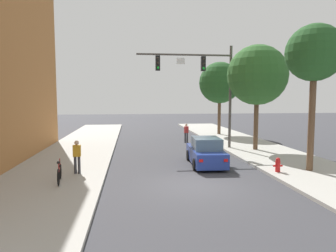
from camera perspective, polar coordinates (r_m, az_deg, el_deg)
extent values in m
plane|color=#38383D|center=(13.63, 5.01, -11.15)|extent=(120.00, 120.00, 0.00)
cube|color=#A8A59E|center=(13.84, -22.88, -10.97)|extent=(5.00, 60.00, 0.15)
cube|color=#A8A59E|center=(16.22, 28.37, -8.81)|extent=(5.00, 60.00, 0.15)
cylinder|color=#514C47|center=(23.03, 11.62, 5.31)|extent=(0.20, 0.20, 7.50)
cylinder|color=#514C47|center=(22.39, 3.13, 13.24)|extent=(6.92, 0.14, 0.14)
cube|color=black|center=(22.59, 6.65, 11.55)|extent=(0.32, 0.28, 1.05)
sphere|color=#2D2823|center=(22.49, 6.75, 12.42)|extent=(0.18, 0.18, 0.18)
sphere|color=#2D2823|center=(22.45, 6.74, 11.58)|extent=(0.18, 0.18, 0.18)
sphere|color=green|center=(22.41, 6.73, 10.75)|extent=(0.18, 0.18, 0.18)
cube|color=black|center=(22.05, -1.94, 11.73)|extent=(0.32, 0.28, 1.05)
sphere|color=#2D2823|center=(21.95, -1.91, 12.63)|extent=(0.18, 0.18, 0.18)
sphere|color=#2D2823|center=(21.91, -1.91, 11.78)|extent=(0.18, 0.18, 0.18)
sphere|color=green|center=(21.87, -1.91, 10.92)|extent=(0.18, 0.18, 0.18)
cube|color=white|center=(22.26, 2.42, 12.12)|extent=(0.60, 0.03, 0.44)
cube|color=navy|center=(17.70, 7.08, -5.46)|extent=(1.93, 4.29, 0.80)
cube|color=slate|center=(17.44, 7.20, -3.23)|extent=(1.61, 2.08, 0.64)
cylinder|color=black|center=(18.88, 3.90, -5.50)|extent=(0.26, 0.65, 0.64)
cylinder|color=black|center=(19.16, 8.71, -5.39)|extent=(0.26, 0.65, 0.64)
cylinder|color=black|center=(16.36, 5.14, -7.19)|extent=(0.26, 0.65, 0.64)
cylinder|color=black|center=(16.68, 10.67, -7.02)|extent=(0.26, 0.65, 0.64)
cube|color=red|center=(15.52, 6.25, -6.53)|extent=(0.20, 0.05, 0.14)
cube|color=red|center=(15.79, 10.83, -6.39)|extent=(0.20, 0.05, 0.14)
cylinder|color=#333338|center=(15.64, -17.04, -7.03)|extent=(0.14, 0.14, 0.85)
cylinder|color=#333338|center=(15.61, -16.38, -7.04)|extent=(0.14, 0.14, 0.85)
cube|color=orange|center=(15.50, -16.78, -4.49)|extent=(0.36, 0.22, 0.56)
sphere|color=tan|center=(15.43, -16.82, -3.02)|extent=(0.22, 0.22, 0.22)
cylinder|color=#333338|center=(26.24, 3.26, -2.22)|extent=(0.14, 0.14, 0.85)
cylinder|color=#333338|center=(26.27, 3.65, -2.21)|extent=(0.14, 0.14, 0.85)
cube|color=#B72D2D|center=(26.17, 3.47, -0.68)|extent=(0.36, 0.22, 0.56)
sphere|color=beige|center=(26.13, 3.47, 0.19)|extent=(0.22, 0.22, 0.22)
torus|color=black|center=(14.82, -19.60, -8.05)|extent=(0.16, 0.72, 0.72)
torus|color=black|center=(13.80, -19.92, -9.04)|extent=(0.16, 0.72, 0.72)
cylinder|color=maroon|center=(14.26, -19.78, -7.67)|extent=(0.19, 0.94, 0.05)
cylinder|color=maroon|center=(13.96, -19.88, -7.19)|extent=(0.04, 0.04, 0.35)
cylinder|color=maroon|center=(14.63, -19.68, -6.54)|extent=(0.04, 0.04, 0.40)
cube|color=black|center=(13.93, -19.91, -6.46)|extent=(0.15, 0.25, 0.06)
cylinder|color=red|center=(16.32, 19.95, -7.15)|extent=(0.24, 0.24, 0.55)
sphere|color=red|center=(16.25, 19.99, -6.00)|extent=(0.22, 0.22, 0.22)
cylinder|color=red|center=(16.23, 19.38, -7.10)|extent=(0.12, 0.09, 0.09)
cylinder|color=red|center=(16.39, 20.52, -7.01)|extent=(0.12, 0.09, 0.09)
cylinder|color=brown|center=(16.99, 25.38, 0.53)|extent=(0.32, 0.32, 4.88)
sphere|color=#235123|center=(17.09, 25.85, 12.31)|extent=(2.83, 2.83, 2.83)
cylinder|color=brown|center=(22.63, 16.22, 0.43)|extent=(0.32, 0.32, 3.73)
sphere|color=#2D6028|center=(22.61, 16.44, 9.18)|extent=(4.24, 4.24, 4.24)
cylinder|color=brown|center=(31.51, 9.61, 1.84)|extent=(0.32, 0.32, 3.68)
sphere|color=#235123|center=(31.50, 9.71, 8.04)|extent=(4.18, 4.18, 4.18)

